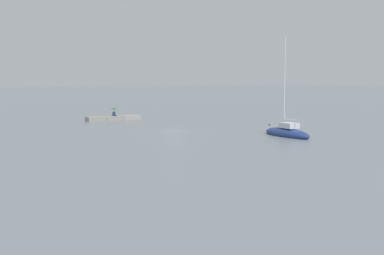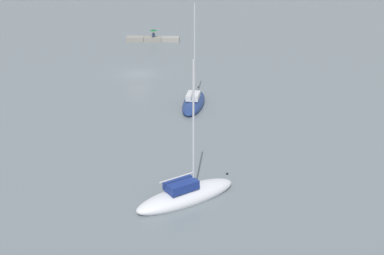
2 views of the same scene
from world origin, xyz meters
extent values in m
plane|color=slate|center=(0.00, 0.00, 0.00)|extent=(500.00, 500.00, 0.00)
cube|color=gray|center=(-2.78, -18.12, 0.35)|extent=(2.74, 1.59, 0.70)
cube|color=gray|center=(0.00, -18.12, 0.35)|extent=(2.74, 1.59, 0.70)
cube|color=gray|center=(2.78, -18.12, 0.35)|extent=(2.74, 1.59, 0.70)
cube|color=#1E2333|center=(-0.12, -17.91, 0.78)|extent=(0.38, 0.44, 0.16)
cube|color=navy|center=(-0.11, -18.19, 0.96)|extent=(0.41, 0.24, 0.52)
sphere|color=tan|center=(-0.11, -18.19, 1.32)|extent=(0.22, 0.22, 0.22)
cylinder|color=black|center=(-0.11, -18.11, 1.22)|extent=(0.02, 0.02, 1.05)
cone|color=#19662D|center=(-0.11, -18.11, 1.80)|extent=(1.16, 1.16, 0.20)
sphere|color=black|center=(-0.11, -18.11, 1.93)|extent=(0.05, 0.05, 0.05)
ellipsoid|color=navy|center=(-7.54, 11.43, 0.27)|extent=(2.99, 7.78, 1.30)
cube|color=silver|center=(-7.50, 11.81, 1.22)|extent=(1.53, 2.26, 0.60)
cylinder|color=silver|center=(-7.61, 10.83, 5.88)|extent=(0.13, 0.13, 9.91)
cylinder|color=silver|center=(-7.46, 12.15, 1.90)|extent=(0.39, 2.65, 0.10)
sphere|color=black|center=(-7.92, 7.96, 0.98)|extent=(0.17, 0.17, 0.17)
camera|label=1|loc=(33.73, 57.40, 6.73)|focal=52.01mm
camera|label=2|loc=(-9.63, 67.37, 20.27)|focal=51.68mm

